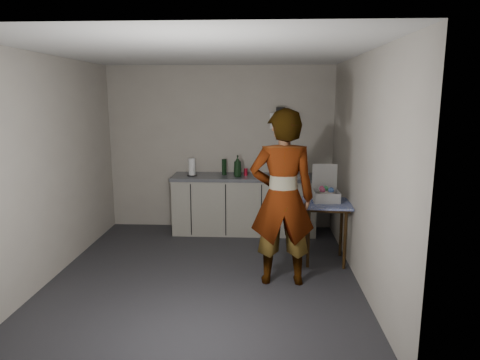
{
  "coord_description": "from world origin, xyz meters",
  "views": [
    {
      "loc": [
        0.67,
        -4.82,
        2.13
      ],
      "look_at": [
        0.4,
        0.45,
        1.09
      ],
      "focal_mm": 32.0,
      "sensor_mm": 36.0,
      "label": 1
    }
  ],
  "objects_px": {
    "soap_bottle": "(238,166)",
    "bakery_box": "(326,193)",
    "paper_towel": "(192,167)",
    "dish_rack": "(286,172)",
    "soda_can": "(246,172)",
    "standing_man": "(282,198)",
    "kitchen_counter": "(244,206)",
    "side_table": "(326,210)",
    "dark_bottle": "(224,167)"
  },
  "relations": [
    {
      "from": "soap_bottle",
      "to": "bakery_box",
      "type": "height_order",
      "value": "bakery_box"
    },
    {
      "from": "paper_towel",
      "to": "dish_rack",
      "type": "relative_size",
      "value": 0.69
    },
    {
      "from": "soap_bottle",
      "to": "soda_can",
      "type": "xyz_separation_m",
      "value": [
        0.12,
        0.1,
        -0.11
      ]
    },
    {
      "from": "standing_man",
      "to": "paper_towel",
      "type": "height_order",
      "value": "standing_man"
    },
    {
      "from": "kitchen_counter",
      "to": "side_table",
      "type": "distance_m",
      "value": 1.63
    },
    {
      "from": "side_table",
      "to": "standing_man",
      "type": "relative_size",
      "value": 0.4
    },
    {
      "from": "dark_bottle",
      "to": "bakery_box",
      "type": "height_order",
      "value": "bakery_box"
    },
    {
      "from": "dark_bottle",
      "to": "bakery_box",
      "type": "relative_size",
      "value": 0.54
    },
    {
      "from": "kitchen_counter",
      "to": "standing_man",
      "type": "height_order",
      "value": "standing_man"
    },
    {
      "from": "standing_man",
      "to": "soda_can",
      "type": "height_order",
      "value": "standing_man"
    },
    {
      "from": "bakery_box",
      "to": "paper_towel",
      "type": "bearing_deg",
      "value": 150.76
    },
    {
      "from": "side_table",
      "to": "dish_rack",
      "type": "distance_m",
      "value": 1.26
    },
    {
      "from": "soda_can",
      "to": "dark_bottle",
      "type": "bearing_deg",
      "value": 172.82
    },
    {
      "from": "soap_bottle",
      "to": "dark_bottle",
      "type": "height_order",
      "value": "soap_bottle"
    },
    {
      "from": "kitchen_counter",
      "to": "dark_bottle",
      "type": "bearing_deg",
      "value": 168.9
    },
    {
      "from": "soda_can",
      "to": "bakery_box",
      "type": "bearing_deg",
      "value": -45.89
    },
    {
      "from": "side_table",
      "to": "dish_rack",
      "type": "relative_size",
      "value": 1.99
    },
    {
      "from": "side_table",
      "to": "dish_rack",
      "type": "bearing_deg",
      "value": 115.55
    },
    {
      "from": "kitchen_counter",
      "to": "dish_rack",
      "type": "bearing_deg",
      "value": -2.95
    },
    {
      "from": "standing_man",
      "to": "soap_bottle",
      "type": "distance_m",
      "value": 1.86
    },
    {
      "from": "side_table",
      "to": "standing_man",
      "type": "xyz_separation_m",
      "value": [
        -0.6,
        -0.66,
        0.31
      ]
    },
    {
      "from": "soap_bottle",
      "to": "paper_towel",
      "type": "distance_m",
      "value": 0.71
    },
    {
      "from": "kitchen_counter",
      "to": "dish_rack",
      "type": "relative_size",
      "value": 5.61
    },
    {
      "from": "standing_man",
      "to": "soap_bottle",
      "type": "xyz_separation_m",
      "value": [
        -0.6,
        1.76,
        0.07
      ]
    },
    {
      "from": "kitchen_counter",
      "to": "dark_bottle",
      "type": "distance_m",
      "value": 0.69
    },
    {
      "from": "soap_bottle",
      "to": "paper_towel",
      "type": "xyz_separation_m",
      "value": [
        -0.71,
        0.03,
        -0.03
      ]
    },
    {
      "from": "dark_bottle",
      "to": "soap_bottle",
      "type": "bearing_deg",
      "value": -33.42
    },
    {
      "from": "standing_man",
      "to": "dark_bottle",
      "type": "bearing_deg",
      "value": -68.89
    },
    {
      "from": "soap_bottle",
      "to": "bakery_box",
      "type": "distance_m",
      "value": 1.58
    },
    {
      "from": "kitchen_counter",
      "to": "standing_man",
      "type": "relative_size",
      "value": 1.12
    },
    {
      "from": "kitchen_counter",
      "to": "dark_bottle",
      "type": "xyz_separation_m",
      "value": [
        -0.32,
        0.06,
        0.61
      ]
    },
    {
      "from": "soda_can",
      "to": "bakery_box",
      "type": "xyz_separation_m",
      "value": [
        1.08,
        -1.11,
        -0.07
      ]
    },
    {
      "from": "dish_rack",
      "to": "side_table",
      "type": "bearing_deg",
      "value": -68.44
    },
    {
      "from": "paper_towel",
      "to": "bakery_box",
      "type": "xyz_separation_m",
      "value": [
        1.91,
        -1.04,
        -0.14
      ]
    },
    {
      "from": "side_table",
      "to": "soda_can",
      "type": "height_order",
      "value": "soda_can"
    },
    {
      "from": "soda_can",
      "to": "paper_towel",
      "type": "bearing_deg",
      "value": -175.12
    },
    {
      "from": "side_table",
      "to": "dish_rack",
      "type": "height_order",
      "value": "dish_rack"
    },
    {
      "from": "kitchen_counter",
      "to": "paper_towel",
      "type": "bearing_deg",
      "value": -176.39
    },
    {
      "from": "soda_can",
      "to": "dish_rack",
      "type": "relative_size",
      "value": 0.28
    },
    {
      "from": "side_table",
      "to": "paper_towel",
      "type": "height_order",
      "value": "paper_towel"
    },
    {
      "from": "bakery_box",
      "to": "soda_can",
      "type": "bearing_deg",
      "value": 133.48
    },
    {
      "from": "dark_bottle",
      "to": "dish_rack",
      "type": "xyz_separation_m",
      "value": [
        0.97,
        -0.1,
        -0.06
      ]
    },
    {
      "from": "soap_bottle",
      "to": "dark_bottle",
      "type": "relative_size",
      "value": 1.32
    },
    {
      "from": "kitchen_counter",
      "to": "soap_bottle",
      "type": "height_order",
      "value": "soap_bottle"
    },
    {
      "from": "kitchen_counter",
      "to": "soap_bottle",
      "type": "xyz_separation_m",
      "value": [
        -0.1,
        -0.08,
        0.65
      ]
    },
    {
      "from": "standing_man",
      "to": "dark_bottle",
      "type": "height_order",
      "value": "standing_man"
    },
    {
      "from": "soda_can",
      "to": "dark_bottle",
      "type": "height_order",
      "value": "dark_bottle"
    },
    {
      "from": "dark_bottle",
      "to": "side_table",
      "type": "bearing_deg",
      "value": -41.14
    },
    {
      "from": "soap_bottle",
      "to": "bakery_box",
      "type": "bearing_deg",
      "value": -40.11
    },
    {
      "from": "dark_bottle",
      "to": "paper_towel",
      "type": "relative_size",
      "value": 0.91
    }
  ]
}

